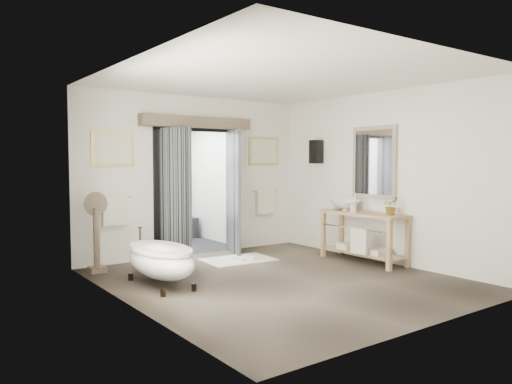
{
  "coord_description": "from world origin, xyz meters",
  "views": [
    {
      "loc": [
        -4.48,
        -5.56,
        1.73
      ],
      "look_at": [
        0.0,
        0.6,
        1.25
      ],
      "focal_mm": 35.0,
      "sensor_mm": 36.0,
      "label": 1
    }
  ],
  "objects_px": {
    "vanity": "(363,233)",
    "basin": "(345,205)",
    "clawfoot_tub": "(161,260)",
    "rug": "(238,260)"
  },
  "relations": [
    {
      "from": "vanity",
      "to": "basin",
      "type": "distance_m",
      "value": 0.61
    },
    {
      "from": "basin",
      "to": "vanity",
      "type": "bearing_deg",
      "value": -86.48
    },
    {
      "from": "clawfoot_tub",
      "to": "basin",
      "type": "height_order",
      "value": "basin"
    },
    {
      "from": "clawfoot_tub",
      "to": "rug",
      "type": "distance_m",
      "value": 2.07
    },
    {
      "from": "rug",
      "to": "basin",
      "type": "distance_m",
      "value": 2.12
    },
    {
      "from": "basin",
      "to": "clawfoot_tub",
      "type": "bearing_deg",
      "value": -178.34
    },
    {
      "from": "clawfoot_tub",
      "to": "basin",
      "type": "distance_m",
      "value": 3.54
    },
    {
      "from": "clawfoot_tub",
      "to": "vanity",
      "type": "distance_m",
      "value": 3.54
    },
    {
      "from": "clawfoot_tub",
      "to": "basin",
      "type": "bearing_deg",
      "value": -2.03
    },
    {
      "from": "vanity",
      "to": "rug",
      "type": "bearing_deg",
      "value": 139.66
    }
  ]
}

